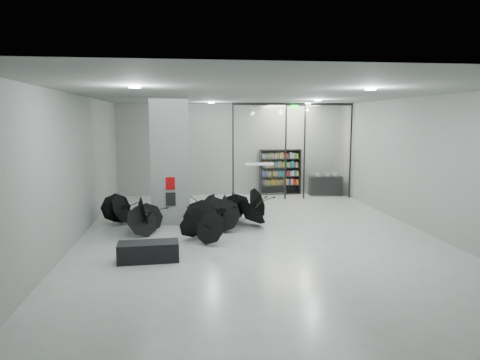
{
  "coord_description": "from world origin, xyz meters",
  "views": [
    {
      "loc": [
        -1.97,
        -12.18,
        3.31
      ],
      "look_at": [
        -0.3,
        1.5,
        1.4
      ],
      "focal_mm": 32.6,
      "sensor_mm": 36.0,
      "label": 1
    }
  ],
  "objects": [
    {
      "name": "umbrella_cluster",
      "position": [
        -1.67,
        1.03,
        0.3
      ],
      "size": [
        5.75,
        4.25,
        1.3
      ],
      "color": "black",
      "rests_on": "ground"
    },
    {
      "name": "column",
      "position": [
        -2.5,
        2.0,
        2.0
      ],
      "size": [
        1.2,
        1.2,
        4.0
      ],
      "primitive_type": "cube",
      "color": "slate",
      "rests_on": "ground"
    },
    {
      "name": "shop_counter",
      "position": [
        4.08,
        6.21,
        0.43
      ],
      "size": [
        1.49,
        0.75,
        0.86
      ],
      "primitive_type": "cube",
      "rotation": [
        0.0,
        0.0,
        -0.13
      ],
      "color": "black",
      "rests_on": "ground"
    },
    {
      "name": "room",
      "position": [
        0.0,
        0.0,
        2.84
      ],
      "size": [
        14.0,
        14.02,
        4.01
      ],
      "color": "gray",
      "rests_on": "ground"
    },
    {
      "name": "fire_cabinet",
      "position": [
        -2.5,
        1.38,
        1.35
      ],
      "size": [
        0.28,
        0.04,
        0.38
      ],
      "primitive_type": "cube",
      "color": "#A50A07",
      "rests_on": "column"
    },
    {
      "name": "glass_partition",
      "position": [
        2.39,
        5.5,
        2.18
      ],
      "size": [
        5.06,
        0.08,
        4.0
      ],
      "color": "silver",
      "rests_on": "ground"
    },
    {
      "name": "info_panel",
      "position": [
        -2.5,
        1.38,
        0.85
      ],
      "size": [
        0.3,
        0.03,
        0.42
      ],
      "primitive_type": "cube",
      "color": "black",
      "rests_on": "column"
    },
    {
      "name": "bench",
      "position": [
        -2.91,
        -2.06,
        0.23
      ],
      "size": [
        1.44,
        0.68,
        0.45
      ],
      "primitive_type": "cube",
      "rotation": [
        0.0,
        0.0,
        0.06
      ],
      "color": "black",
      "rests_on": "ground"
    },
    {
      "name": "bookshelf",
      "position": [
        2.15,
        6.75,
        1.0
      ],
      "size": [
        1.84,
        0.47,
        2.01
      ],
      "primitive_type": null,
      "rotation": [
        0.0,
        0.0,
        0.06
      ],
      "color": "black",
      "rests_on": "ground"
    },
    {
      "name": "exit_sign",
      "position": [
        2.4,
        5.3,
        3.82
      ],
      "size": [
        0.3,
        0.06,
        0.15
      ],
      "primitive_type": "cube",
      "color": "#0CE533",
      "rests_on": "room"
    }
  ]
}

